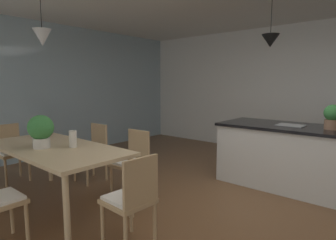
{
  "coord_description": "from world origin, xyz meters",
  "views": [
    {
      "loc": [
        1.51,
        -2.89,
        1.49
      ],
      "look_at": [
        -0.89,
        -0.09,
        1.02
      ],
      "focal_mm": 30.1,
      "sensor_mm": 36.0,
      "label": 1
    }
  ],
  "objects_px": {
    "dining_table": "(55,151)",
    "potted_plant_on_table": "(41,130)",
    "chair_window_end": "(11,151)",
    "chair_kitchen_end": "(132,198)",
    "chair_far_right": "(132,160)",
    "chair_far_left": "(92,150)",
    "potted_plant_on_island": "(332,116)",
    "kitchen_island": "(292,156)",
    "vase_on_dining_table": "(73,139)"
  },
  "relations": [
    {
      "from": "chair_window_end",
      "to": "chair_kitchen_end",
      "type": "distance_m",
      "value": 2.76
    },
    {
      "from": "chair_window_end",
      "to": "chair_kitchen_end",
      "type": "height_order",
      "value": "same"
    },
    {
      "from": "chair_kitchen_end",
      "to": "potted_plant_on_table",
      "type": "height_order",
      "value": "potted_plant_on_table"
    },
    {
      "from": "chair_far_left",
      "to": "kitchen_island",
      "type": "bearing_deg",
      "value": 34.91
    },
    {
      "from": "chair_kitchen_end",
      "to": "potted_plant_on_island",
      "type": "relative_size",
      "value": 2.67
    },
    {
      "from": "chair_window_end",
      "to": "kitchen_island",
      "type": "bearing_deg",
      "value": 37.06
    },
    {
      "from": "chair_far_right",
      "to": "kitchen_island",
      "type": "relative_size",
      "value": 0.43
    },
    {
      "from": "kitchen_island",
      "to": "vase_on_dining_table",
      "type": "relative_size",
      "value": 10.25
    },
    {
      "from": "potted_plant_on_island",
      "to": "vase_on_dining_table",
      "type": "distance_m",
      "value": 3.3
    },
    {
      "from": "chair_kitchen_end",
      "to": "potted_plant_on_table",
      "type": "bearing_deg",
      "value": -174.46
    },
    {
      "from": "chair_window_end",
      "to": "kitchen_island",
      "type": "height_order",
      "value": "kitchen_island"
    },
    {
      "from": "chair_kitchen_end",
      "to": "chair_far_right",
      "type": "bearing_deg",
      "value": 137.83
    },
    {
      "from": "chair_far_right",
      "to": "potted_plant_on_table",
      "type": "relative_size",
      "value": 2.23
    },
    {
      "from": "dining_table",
      "to": "potted_plant_on_table",
      "type": "distance_m",
      "value": 0.31
    },
    {
      "from": "kitchen_island",
      "to": "potted_plant_on_island",
      "type": "relative_size",
      "value": 6.23
    },
    {
      "from": "chair_kitchen_end",
      "to": "chair_far_left",
      "type": "bearing_deg",
      "value": 155.42
    },
    {
      "from": "dining_table",
      "to": "potted_plant_on_island",
      "type": "height_order",
      "value": "potted_plant_on_island"
    },
    {
      "from": "chair_kitchen_end",
      "to": "kitchen_island",
      "type": "xyz_separation_m",
      "value": [
        0.6,
        2.54,
        -0.01
      ]
    },
    {
      "from": "chair_window_end",
      "to": "kitchen_island",
      "type": "distance_m",
      "value": 4.22
    },
    {
      "from": "chair_far_left",
      "to": "chair_far_right",
      "type": "bearing_deg",
      "value": -0.0
    },
    {
      "from": "kitchen_island",
      "to": "potted_plant_on_table",
      "type": "xyz_separation_m",
      "value": [
        -2.01,
        -2.68,
        0.5
      ]
    },
    {
      "from": "chair_window_end",
      "to": "potted_plant_on_table",
      "type": "relative_size",
      "value": 2.23
    },
    {
      "from": "chair_window_end",
      "to": "dining_table",
      "type": "bearing_deg",
      "value": 0.04
    },
    {
      "from": "potted_plant_on_table",
      "to": "vase_on_dining_table",
      "type": "xyz_separation_m",
      "value": [
        0.25,
        0.26,
        -0.12
      ]
    },
    {
      "from": "chair_window_end",
      "to": "potted_plant_on_table",
      "type": "xyz_separation_m",
      "value": [
        1.35,
        -0.14,
        0.49
      ]
    },
    {
      "from": "chair_window_end",
      "to": "vase_on_dining_table",
      "type": "bearing_deg",
      "value": 4.33
    },
    {
      "from": "dining_table",
      "to": "chair_window_end",
      "type": "height_order",
      "value": "chair_window_end"
    },
    {
      "from": "chair_window_end",
      "to": "potted_plant_on_island",
      "type": "bearing_deg",
      "value": 33.52
    },
    {
      "from": "dining_table",
      "to": "vase_on_dining_table",
      "type": "relative_size",
      "value": 10.22
    },
    {
      "from": "chair_far_left",
      "to": "chair_window_end",
      "type": "relative_size",
      "value": 1.0
    },
    {
      "from": "chair_far_left",
      "to": "chair_kitchen_end",
      "type": "xyz_separation_m",
      "value": [
        1.84,
        -0.84,
        0.0
      ]
    },
    {
      "from": "kitchen_island",
      "to": "potted_plant_on_island",
      "type": "xyz_separation_m",
      "value": [
        0.47,
        -0.0,
        0.61
      ]
    },
    {
      "from": "dining_table",
      "to": "chair_far_right",
      "type": "distance_m",
      "value": 0.98
    },
    {
      "from": "chair_far_left",
      "to": "potted_plant_on_table",
      "type": "bearing_deg",
      "value": -66.39
    },
    {
      "from": "potted_plant_on_table",
      "to": "chair_far_left",
      "type": "bearing_deg",
      "value": 113.61
    },
    {
      "from": "chair_kitchen_end",
      "to": "potted_plant_on_table",
      "type": "distance_m",
      "value": 1.5
    },
    {
      "from": "potted_plant_on_island",
      "to": "potted_plant_on_table",
      "type": "height_order",
      "value": "potted_plant_on_island"
    },
    {
      "from": "chair_far_right",
      "to": "chair_far_left",
      "type": "distance_m",
      "value": 0.91
    },
    {
      "from": "vase_on_dining_table",
      "to": "chair_far_left",
      "type": "bearing_deg",
      "value": 133.28
    },
    {
      "from": "chair_far_right",
      "to": "chair_kitchen_end",
      "type": "height_order",
      "value": "same"
    },
    {
      "from": "kitchen_island",
      "to": "potted_plant_on_island",
      "type": "bearing_deg",
      "value": -0.0
    },
    {
      "from": "chair_far_left",
      "to": "potted_plant_on_island",
      "type": "relative_size",
      "value": 2.67
    },
    {
      "from": "potted_plant_on_table",
      "to": "chair_kitchen_end",
      "type": "bearing_deg",
      "value": 5.54
    },
    {
      "from": "chair_window_end",
      "to": "vase_on_dining_table",
      "type": "distance_m",
      "value": 1.65
    },
    {
      "from": "chair_far_left",
      "to": "vase_on_dining_table",
      "type": "xyz_separation_m",
      "value": [
        0.68,
        -0.72,
        0.37
      ]
    },
    {
      "from": "chair_far_left",
      "to": "vase_on_dining_table",
      "type": "relative_size",
      "value": 4.39
    },
    {
      "from": "chair_far_right",
      "to": "potted_plant_on_table",
      "type": "bearing_deg",
      "value": -116.26
    },
    {
      "from": "chair_kitchen_end",
      "to": "potted_plant_on_table",
      "type": "xyz_separation_m",
      "value": [
        -1.41,
        -0.14,
        0.49
      ]
    },
    {
      "from": "dining_table",
      "to": "chair_window_end",
      "type": "relative_size",
      "value": 2.33
    },
    {
      "from": "chair_far_left",
      "to": "potted_plant_on_table",
      "type": "height_order",
      "value": "potted_plant_on_table"
    }
  ]
}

